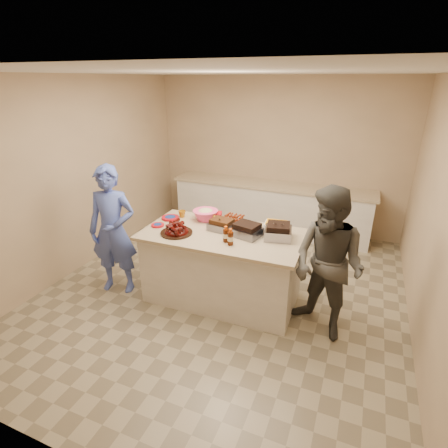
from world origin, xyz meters
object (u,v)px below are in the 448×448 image
at_px(bbq_bottle_a, 226,242).
at_px(guest_gray, 319,330).
at_px(island, 223,297).
at_px(rib_platter, 177,233).
at_px(plastic_cup, 182,217).
at_px(coleslaw_bowl, 206,220).
at_px(guest_blue, 121,287).
at_px(bbq_bottle_b, 230,245).
at_px(roasting_pan, 278,238).
at_px(mustard_bottle, 214,223).

height_order(bbq_bottle_a, guest_gray, bbq_bottle_a).
xyz_separation_m(island, rib_platter, (-0.51, -0.22, 0.91)).
height_order(rib_platter, plastic_cup, rib_platter).
xyz_separation_m(coleslaw_bowl, plastic_cup, (-0.33, -0.03, 0.00)).
bearing_deg(guest_blue, guest_gray, -11.60).
xyz_separation_m(island, bbq_bottle_b, (0.20, -0.26, 0.91)).
bearing_deg(guest_gray, roasting_pan, -175.46).
distance_m(rib_platter, bbq_bottle_b, 0.71).
relative_size(island, guest_gray, 1.15).
height_order(rib_platter, bbq_bottle_b, bbq_bottle_b).
height_order(coleslaw_bowl, bbq_bottle_a, coleslaw_bowl).
relative_size(roasting_pan, plastic_cup, 3.10).
relative_size(rib_platter, plastic_cup, 3.96).
bearing_deg(guest_blue, rib_platter, -7.98).
bearing_deg(bbq_bottle_b, guest_blue, -177.70).
height_order(island, rib_platter, rib_platter).
bearing_deg(roasting_pan, plastic_cup, 161.85).
distance_m(coleslaw_bowl, guest_gray, 1.93).
bearing_deg(island, bbq_bottle_b, -52.72).
xyz_separation_m(island, guest_blue, (-1.38, -0.32, 0.00)).
relative_size(island, bbq_bottle_b, 10.01).
xyz_separation_m(bbq_bottle_b, guest_gray, (1.06, 0.09, -0.91)).
xyz_separation_m(bbq_bottle_a, bbq_bottle_b, (0.08, -0.05, 0.00)).
distance_m(island, guest_blue, 1.41).
xyz_separation_m(island, bbq_bottle_a, (0.13, -0.20, 0.91)).
distance_m(island, roasting_pan, 1.13).
distance_m(island, coleslaw_bowl, 1.03).
xyz_separation_m(coleslaw_bowl, guest_gray, (1.63, -0.48, -0.91)).
bearing_deg(guest_blue, island, -1.69).
bearing_deg(roasting_pan, island, 178.83).
xyz_separation_m(roasting_pan, guest_gray, (0.61, -0.29, -0.91)).
distance_m(coleslaw_bowl, mustard_bottle, 0.16).
relative_size(coleslaw_bowl, guest_gray, 0.20).
xyz_separation_m(mustard_bottle, guest_blue, (-1.16, -0.58, -0.91)).
xyz_separation_m(roasting_pan, plastic_cup, (-1.36, 0.16, 0.00)).
bearing_deg(coleslaw_bowl, bbq_bottle_a, -46.05).
distance_m(mustard_bottle, guest_gray, 1.80).
bearing_deg(bbq_bottle_b, plastic_cup, 149.35).
height_order(rib_platter, guest_blue, rib_platter).
height_order(mustard_bottle, plastic_cup, mustard_bottle).
bearing_deg(bbq_bottle_b, guest_gray, 4.59).
bearing_deg(mustard_bottle, roasting_pan, -9.36).
xyz_separation_m(rib_platter, guest_blue, (-0.87, -0.10, -0.91)).
relative_size(island, coleslaw_bowl, 5.86).
xyz_separation_m(rib_platter, bbq_bottle_b, (0.71, -0.04, 0.00)).
relative_size(roasting_pan, bbq_bottle_b, 1.57).
bearing_deg(roasting_pan, bbq_bottle_b, -151.45).
height_order(roasting_pan, guest_gray, roasting_pan).
relative_size(roasting_pan, mustard_bottle, 2.59).
height_order(island, guest_gray, island).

